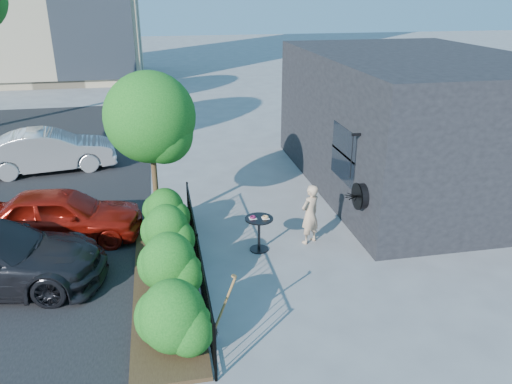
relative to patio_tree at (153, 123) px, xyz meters
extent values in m
plane|color=gray|center=(2.24, -2.76, -2.76)|extent=(120.00, 120.00, 0.00)
cube|color=black|center=(7.74, 1.74, -0.76)|extent=(6.00, 9.00, 4.00)
cube|color=black|center=(4.75, -0.36, -0.96)|extent=(0.04, 1.60, 1.40)
cube|color=black|center=(4.75, -0.36, -0.96)|extent=(0.05, 1.70, 0.06)
cylinder|color=black|center=(4.66, -1.86, -1.51)|extent=(0.18, 0.60, 0.60)
cylinder|color=black|center=(4.56, -1.86, -1.51)|extent=(0.03, 0.64, 0.64)
cube|color=black|center=(4.64, -1.36, -0.16)|extent=(0.25, 0.06, 0.06)
cylinder|color=black|center=(4.56, -1.36, -0.71)|extent=(0.02, 0.02, 1.05)
cylinder|color=black|center=(0.74, -5.76, -2.21)|extent=(0.05, 0.05, 1.10)
cylinder|color=black|center=(0.74, -2.76, -2.21)|extent=(0.05, 0.05, 1.10)
cylinder|color=black|center=(0.74, 0.24, -2.21)|extent=(0.05, 0.05, 1.10)
cube|color=black|center=(0.74, -2.76, -1.70)|extent=(0.03, 6.00, 0.03)
cube|color=black|center=(0.74, -2.76, -2.66)|extent=(0.03, 6.00, 0.03)
cylinder|color=black|center=(0.74, -5.66, -2.21)|extent=(0.02, 0.02, 1.04)
cylinder|color=black|center=(0.74, -5.46, -2.21)|extent=(0.02, 0.02, 1.04)
cylinder|color=black|center=(0.74, -5.26, -2.21)|extent=(0.02, 0.02, 1.04)
cylinder|color=black|center=(0.74, -5.06, -2.21)|extent=(0.02, 0.02, 1.04)
cylinder|color=black|center=(0.74, -4.86, -2.21)|extent=(0.02, 0.02, 1.04)
cylinder|color=black|center=(0.74, -4.66, -2.21)|extent=(0.02, 0.02, 1.04)
cylinder|color=black|center=(0.74, -4.46, -2.21)|extent=(0.02, 0.02, 1.04)
cylinder|color=black|center=(0.74, -4.26, -2.21)|extent=(0.02, 0.02, 1.04)
cylinder|color=black|center=(0.74, -4.06, -2.21)|extent=(0.02, 0.02, 1.04)
cylinder|color=black|center=(0.74, -3.86, -2.21)|extent=(0.02, 0.02, 1.04)
cylinder|color=black|center=(0.74, -3.66, -2.21)|extent=(0.02, 0.02, 1.04)
cylinder|color=black|center=(0.74, -3.46, -2.21)|extent=(0.02, 0.02, 1.04)
cylinder|color=black|center=(0.74, -3.26, -2.21)|extent=(0.02, 0.02, 1.04)
cylinder|color=black|center=(0.74, -3.06, -2.21)|extent=(0.02, 0.02, 1.04)
cylinder|color=black|center=(0.74, -2.86, -2.21)|extent=(0.02, 0.02, 1.04)
cylinder|color=black|center=(0.74, -2.66, -2.21)|extent=(0.02, 0.02, 1.04)
cylinder|color=black|center=(0.74, -2.46, -2.21)|extent=(0.02, 0.02, 1.04)
cylinder|color=black|center=(0.74, -2.26, -2.21)|extent=(0.02, 0.02, 1.04)
cylinder|color=black|center=(0.74, -2.06, -2.21)|extent=(0.02, 0.02, 1.04)
cylinder|color=black|center=(0.74, -1.86, -2.21)|extent=(0.02, 0.02, 1.04)
cylinder|color=black|center=(0.74, -1.66, -2.21)|extent=(0.02, 0.02, 1.04)
cylinder|color=black|center=(0.74, -1.46, -2.21)|extent=(0.02, 0.02, 1.04)
cylinder|color=black|center=(0.74, -1.26, -2.21)|extent=(0.02, 0.02, 1.04)
cylinder|color=black|center=(0.74, -1.06, -2.21)|extent=(0.02, 0.02, 1.04)
cylinder|color=black|center=(0.74, -0.86, -2.21)|extent=(0.02, 0.02, 1.04)
cylinder|color=black|center=(0.74, -0.66, -2.21)|extent=(0.02, 0.02, 1.04)
cylinder|color=black|center=(0.74, -0.46, -2.21)|extent=(0.02, 0.02, 1.04)
cylinder|color=black|center=(0.74, -0.26, -2.21)|extent=(0.02, 0.02, 1.04)
cylinder|color=black|center=(0.74, -0.06, -2.21)|extent=(0.02, 0.02, 1.04)
cylinder|color=black|center=(0.74, 0.14, -2.21)|extent=(0.02, 0.02, 1.04)
cube|color=#382616|center=(0.04, -2.76, -2.72)|extent=(1.30, 6.00, 0.08)
ellipsoid|color=#135515|center=(0.14, -4.96, -2.06)|extent=(1.10, 1.10, 1.24)
ellipsoid|color=#135515|center=(0.14, -3.36, -2.06)|extent=(1.10, 1.10, 1.24)
ellipsoid|color=#135515|center=(0.14, -1.86, -2.06)|extent=(1.10, 1.10, 1.24)
ellipsoid|color=#135515|center=(0.14, -0.46, -2.06)|extent=(1.10, 1.10, 1.24)
cylinder|color=#3F2B19|center=(-0.06, 0.04, -1.56)|extent=(0.14, 0.14, 2.40)
sphere|color=#135515|center=(-0.06, 0.04, 0.08)|extent=(2.20, 2.20, 2.20)
sphere|color=#135515|center=(0.24, -0.16, -0.25)|extent=(1.43, 1.43, 1.43)
cylinder|color=black|center=(2.25, -1.71, -1.95)|extent=(0.66, 0.66, 0.03)
cylinder|color=black|center=(2.25, -1.71, -2.36)|extent=(0.07, 0.07, 0.79)
cylinder|color=black|center=(2.25, -1.71, -2.75)|extent=(0.44, 0.44, 0.03)
cube|color=white|center=(2.11, -1.69, -1.93)|extent=(0.17, 0.17, 0.01)
cube|color=white|center=(2.39, -1.74, -1.93)|extent=(0.17, 0.17, 0.01)
torus|color=#4E0D25|center=(2.11, -1.69, -1.90)|extent=(0.15, 0.15, 0.05)
torus|color=#BF7B51|center=(2.39, -1.74, -1.90)|extent=(0.15, 0.15, 0.05)
imported|color=tan|center=(3.52, -1.56, -2.02)|extent=(0.65, 0.58, 1.49)
cylinder|color=brown|center=(1.02, -4.76, -2.06)|extent=(0.46, 0.05, 1.12)
cube|color=gray|center=(0.85, -4.76, -2.67)|extent=(0.11, 0.17, 0.24)
cylinder|color=brown|center=(1.20, -4.76, -1.51)|extent=(0.10, 0.09, 0.06)
imported|color=maroon|center=(-2.35, -0.23, -2.11)|extent=(3.96, 1.91, 1.30)
imported|color=#AAAAAE|center=(-3.55, 5.13, -2.07)|extent=(4.42, 2.12, 1.40)
camera|label=1|loc=(0.15, -11.93, 2.98)|focal=35.00mm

